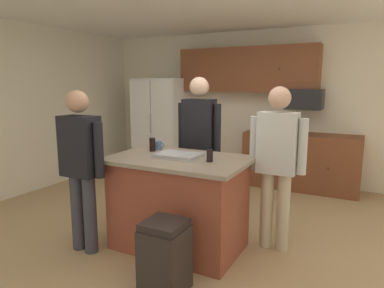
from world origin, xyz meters
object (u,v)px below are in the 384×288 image
person_guest_left (81,161)px  serving_tray (178,155)px  mug_blue_stoneware (158,145)px  glass_short_whisky (152,145)px  trash_bin (165,257)px  kitchen_island (179,202)px  person_guest_right (277,158)px  person_guest_by_door (199,138)px  glass_dark_ale (210,155)px  refrigerator (162,126)px  microwave_over_range (304,99)px

person_guest_left → serving_tray: 0.96m
mug_blue_stoneware → glass_short_whisky: bearing=-91.0°
trash_bin → kitchen_island: bearing=111.4°
person_guest_right → serving_tray: person_guest_right is taller
person_guest_by_door → glass_short_whisky: 0.69m
person_guest_right → trash_bin: size_ratio=2.73×
kitchen_island → glass_dark_ale: (0.36, -0.02, 0.53)m
kitchen_island → person_guest_left: person_guest_left is taller
kitchen_island → person_guest_by_door: person_guest_by_door is taller
refrigerator → glass_dark_ale: (2.21, -2.63, 0.13)m
microwave_over_range → person_guest_left: bearing=-115.7°
person_guest_left → glass_short_whisky: person_guest_left is taller
glass_dark_ale → serving_tray: glass_dark_ale is taller
person_guest_left → mug_blue_stoneware: bearing=30.4°
glass_short_whisky → trash_bin: (0.70, -0.89, -0.73)m
serving_tray → person_guest_by_door: bearing=101.3°
glass_short_whisky → glass_dark_ale: size_ratio=1.24×
person_guest_by_door → glass_short_whisky: person_guest_by_door is taller
person_guest_left → person_guest_right: bearing=-3.1°
kitchen_island → person_guest_right: bearing=25.9°
person_guest_by_door → person_guest_right: bearing=59.3°
refrigerator → microwave_over_range: 2.66m
kitchen_island → mug_blue_stoneware: size_ratio=10.97×
kitchen_island → trash_bin: 0.81m
person_guest_by_door → mug_blue_stoneware: 0.59m
serving_tray → refrigerator: bearing=125.4°
glass_dark_ale → serving_tray: (-0.36, 0.03, -0.04)m
refrigerator → person_guest_by_door: bearing=-46.9°
person_guest_right → trash_bin: 1.47m
kitchen_island → person_guest_left: (-0.82, -0.51, 0.45)m
kitchen_island → microwave_over_range: bearing=74.7°
microwave_over_range → glass_dark_ale: size_ratio=4.65×
glass_dark_ale → trash_bin: 1.02m
glass_dark_ale → trash_bin: glass_dark_ale is taller
microwave_over_range → mug_blue_stoneware: size_ratio=4.37×
refrigerator → glass_short_whisky: refrigerator is taller
refrigerator → mug_blue_stoneware: bearing=-58.5°
kitchen_island → glass_short_whisky: (-0.41, 0.15, 0.55)m
person_guest_left → mug_blue_stoneware: (0.40, 0.77, 0.07)m
glass_dark_ale → trash_bin: size_ratio=0.20×
person_guest_right → trash_bin: bearing=36.9°
kitchen_island → trash_bin: size_ratio=2.30×
person_guest_left → glass_short_whisky: (0.40, 0.66, 0.10)m
person_guest_left → person_guest_by_door: 1.47m
trash_bin → person_guest_right: bearing=62.8°
glass_short_whisky → mug_blue_stoneware: size_ratio=1.16×
glass_short_whisky → trash_bin: 1.35m
kitchen_island → person_guest_by_door: (-0.16, 0.80, 0.55)m
person_guest_left → person_guest_by_door: size_ratio=0.92×
microwave_over_range → person_guest_by_door: bearing=-115.2°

